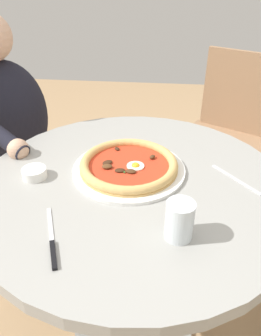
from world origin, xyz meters
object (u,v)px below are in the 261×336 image
pizza_on_plate (129,166)px  water_glass (179,222)px  cafe_chair_spare_far (229,126)px  steak_knife (52,245)px  fork_utensil (236,179)px  dining_table (134,218)px  diner_person (15,163)px  ramekin_capers (34,173)px

pizza_on_plate → water_glass: size_ratio=3.53×
cafe_chair_spare_far → water_glass: bearing=163.9°
water_glass → steak_knife: (-0.06, 0.28, -0.04)m
water_glass → fork_utensil: (0.25, -0.17, -0.04)m
water_glass → steak_knife: 0.29m
dining_table → fork_utensil: fork_utensil is taller
pizza_on_plate → diner_person: 0.68m
cafe_chair_spare_far → pizza_on_plate: bearing=149.8°
pizza_on_plate → fork_utensil: pizza_on_plate is taller
dining_table → steak_knife: (-0.27, 0.16, 0.15)m
pizza_on_plate → steak_knife: (-0.32, 0.14, -0.01)m
pizza_on_plate → cafe_chair_spare_far: 0.88m
dining_table → cafe_chair_spare_far: cafe_chair_spare_far is taller
fork_utensil → ramekin_capers: bearing=94.6°
dining_table → fork_utensil: (0.03, -0.29, 0.14)m
ramekin_capers → fork_utensil: bearing=-85.4°
water_glass → diner_person: size_ratio=0.09×
ramekin_capers → diner_person: 0.54m
water_glass → diner_person: 0.95m
dining_table → pizza_on_plate: (0.05, 0.02, 0.16)m
steak_knife → ramekin_capers: ramekin_capers is taller
diner_person → water_glass: bearing=-131.6°
fork_utensil → cafe_chair_spare_far: 0.79m
pizza_on_plate → diner_person: diner_person is taller
dining_table → water_glass: 0.31m
water_glass → ramekin_capers: bearing=64.1°
water_glass → cafe_chair_spare_far: cafe_chair_spare_far is taller
steak_knife → ramekin_capers: 0.29m
fork_utensil → pizza_on_plate: bearing=87.2°
ramekin_capers → fork_utensil: ramekin_capers is taller
water_glass → fork_utensil: size_ratio=0.66×
ramekin_capers → fork_utensil: (0.05, -0.58, -0.01)m
steak_knife → cafe_chair_spare_far: (1.06, -0.57, -0.19)m
fork_utensil → cafe_chair_spare_far: bearing=-8.9°
dining_table → diner_person: (0.39, 0.56, -0.08)m
steak_knife → ramekin_capers: bearing=26.9°
dining_table → pizza_on_plate: 0.17m
fork_utensil → diner_person: size_ratio=0.13×
diner_person → steak_knife: bearing=-148.8°
diner_person → cafe_chair_spare_far: 1.05m
water_glass → diner_person: diner_person is taller
dining_table → fork_utensil: 0.33m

